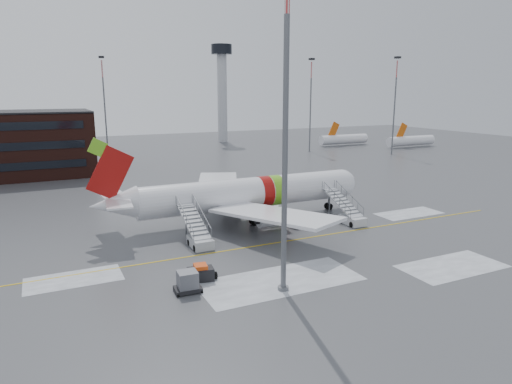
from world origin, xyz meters
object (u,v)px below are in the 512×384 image
pushback_tug (297,221)px  uld_container (188,282)px  airstair_aft (198,236)px  baggage_tractor (201,274)px  airliner (242,194)px  airstair_fwd (349,214)px  light_mast_near (286,119)px

pushback_tug → uld_container: 21.22m
airstair_aft → pushback_tug: (12.96, 1.59, -0.43)m
pushback_tug → baggage_tractor: baggage_tractor is taller
airstair_aft → baggage_tractor: airstair_aft is taller
airliner → uld_container: airliner is taller
baggage_tractor → airstair_fwd: bearing=21.9°
airstair_fwd → pushback_tug: size_ratio=2.74×
airstair_fwd → airstair_aft: 19.51m
airliner → uld_container: bearing=-125.9°
airstair_fwd → baggage_tractor: (-22.25, -8.93, -0.44)m
airliner → airstair_aft: size_ratio=4.55×
airliner → airstair_aft: airliner is taller
airstair_fwd → uld_container: 26.16m
airstair_aft → light_mast_near: light_mast_near is taller
airliner → baggage_tractor: bearing=-124.8°
airstair_aft → pushback_tug: airstair_aft is taller
airstair_aft → uld_container: airstair_aft is taller
uld_container → baggage_tractor: 2.37m
airstair_aft → pushback_tug: bearing=7.0°
baggage_tractor → light_mast_near: size_ratio=0.11×
airstair_aft → pushback_tug: size_ratio=2.74×
light_mast_near → pushback_tug: bearing=56.1°
pushback_tug → light_mast_near: light_mast_near is taller
uld_container → light_mast_near: bearing=-22.7°
uld_container → baggage_tractor: (1.67, 1.67, -0.19)m
airstair_aft → baggage_tractor: 9.35m
light_mast_near → airstair_fwd: bearing=39.1°
baggage_tractor → airliner: bearing=55.2°
airliner → airstair_fwd: size_ratio=4.55×
airliner → pushback_tug: size_ratio=12.49×
pushback_tug → light_mast_near: size_ratio=0.10×
baggage_tractor → uld_container: bearing=-135.0°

